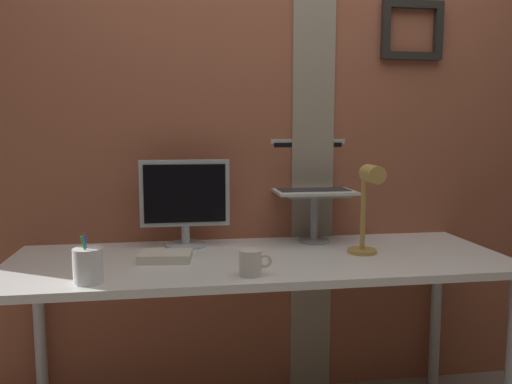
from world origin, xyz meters
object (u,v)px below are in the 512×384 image
(monitor, at_px, (185,198))
(laptop, at_px, (310,177))
(coffee_mug, at_px, (251,263))
(pen_cup, at_px, (88,265))
(desk_lamp, at_px, (368,200))

(monitor, height_order, laptop, laptop)
(coffee_mug, bearing_deg, laptop, 57.23)
(laptop, relative_size, pen_cup, 2.18)
(desk_lamp, bearing_deg, pen_cup, -169.34)
(laptop, height_order, coffee_mug, laptop)
(monitor, distance_m, laptop, 0.59)
(monitor, distance_m, coffee_mug, 0.55)
(laptop, xyz_separation_m, pen_cup, (-0.91, -0.55, -0.23))
(pen_cup, relative_size, coffee_mug, 1.39)
(monitor, distance_m, desk_lamp, 0.77)
(desk_lamp, distance_m, coffee_mug, 0.57)
(desk_lamp, xyz_separation_m, coffee_mug, (-0.50, -0.20, -0.18))
(monitor, height_order, pen_cup, monitor)
(desk_lamp, relative_size, coffee_mug, 3.17)
(laptop, bearing_deg, pen_cup, -148.49)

